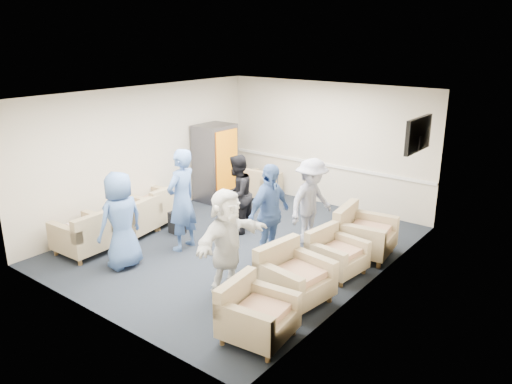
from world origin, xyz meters
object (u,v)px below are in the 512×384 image
Objects in this scene: armchair_corner at (258,185)px; vending_machine at (215,163)px; armchair_left_far at (158,207)px; person_front_right at (227,241)px; armchair_right_far at (362,235)px; person_mid_right at (269,214)px; armchair_right_midnear at (292,278)px; person_back_left at (237,195)px; person_back_right at (311,202)px; armchair_right_near at (254,316)px; armchair_left_mid at (136,218)px; armchair_left_near at (85,236)px; armchair_right_midfar at (334,255)px; person_mid_left at (182,200)px; person_front_left at (121,220)px.

armchair_corner is 0.48× the size of vending_machine.
person_front_right reaches higher than armchair_left_far.
vending_machine reaches higher than armchair_corner.
person_mid_right is at bearing 130.52° from armchair_right_far.
armchair_right_midnear is 0.64× the size of person_back_left.
armchair_left_far is 0.55× the size of person_back_right.
armchair_right_near is (4.00, -1.97, -0.02)m from armchair_left_far.
person_back_left is 0.97× the size of person_front_right.
armchair_right_near is 0.56× the size of person_back_right.
armchair_right_far is at bearing 105.74° from armchair_left_mid.
person_mid_right is (2.21, -2.59, 0.53)m from armchair_corner.
armchair_left_far is 2.59m from armchair_corner.
person_back_left is at bearing 36.73° from armchair_right_near.
person_mid_right is 1.08× the size of person_front_right.
armchair_left_near is 4.77m from armchair_right_far.
armchair_left_near is 1.02× the size of armchair_right_midfar.
armchair_left_mid is 0.64m from armchair_left_far.
armchair_right_midfar is at bearing -72.16° from person_mid_right.
vending_machine is 1.11× the size of person_front_right.
armchair_right_midnear is 2.63m from person_mid_left.
person_mid_left is 1.20m from person_back_left.
person_back_right is (2.87, 1.64, 0.48)m from armchair_left_mid.
person_front_right is at bearing 149.26° from armchair_right_far.
person_front_right is (-1.09, 0.75, 0.47)m from armchair_right_near.
vending_machine is (-0.19, 2.48, 0.56)m from armchair_left_mid.
person_back_right reaches higher than person_front_right.
person_back_right is (2.35, -1.51, 0.48)m from armchair_corner.
armchair_left_near is 0.96× the size of armchair_left_mid.
person_mid_right is (-1.01, 0.83, 0.50)m from armchair_right_midnear.
armchair_right_far is at bearing -5.08° from armchair_right_near.
armchair_left_mid is 3.19m from armchair_corner.
armchair_right_far reaches higher than armchair_corner.
person_back_right is at bearing 90.68° from armchair_right_far.
armchair_left_far is at bearing 98.66° from armchair_right_far.
person_front_right is at bearing -45.62° from vending_machine.
armchair_left_mid is 3.76m from armchair_right_midnear.
armchair_left_mid is at bearing 64.53° from armchair_right_near.
person_mid_right reaches higher than person_front_left.
armchair_right_far is (0.03, 0.91, 0.05)m from armchair_right_midfar.
person_mid_right is at bearing 120.30° from armchair_left_near.
person_back_left is at bearing 112.53° from armchair_corner.
armchair_right_far is at bearing 92.34° from person_back_left.
vending_machine is 1.09× the size of person_back_right.
person_front_right is at bearing -174.44° from person_mid_right.
person_mid_right reaches higher than armchair_right_near.
armchair_right_far reaches higher than armchair_left_mid.
armchair_right_midfar is at bearing 91.43° from armchair_left_far.
person_mid_right is at bearing 25.13° from armchair_right_near.
person_mid_left is at bearing -59.95° from vending_machine.
armchair_left_near is 1.78m from armchair_left_far.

